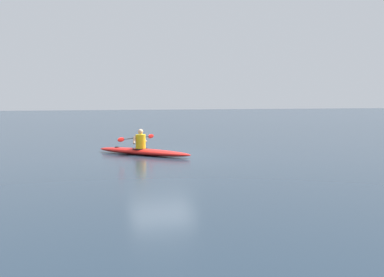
% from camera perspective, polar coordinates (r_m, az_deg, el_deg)
% --- Properties ---
extents(ground_plane, '(160.00, 160.00, 0.00)m').
position_cam_1_polar(ground_plane, '(17.96, -3.79, -2.11)').
color(ground_plane, '#1E2D3D').
extents(kayak, '(3.39, 3.83, 0.25)m').
position_cam_1_polar(kayak, '(18.11, -6.18, -1.66)').
color(kayak, red).
rests_on(kayak, ground).
extents(kayaker, '(1.79, 1.53, 0.77)m').
position_cam_1_polar(kayaker, '(18.14, -6.51, -0.22)').
color(kayaker, yellow).
rests_on(kayaker, kayak).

